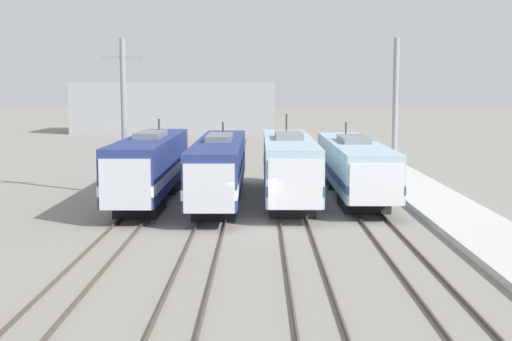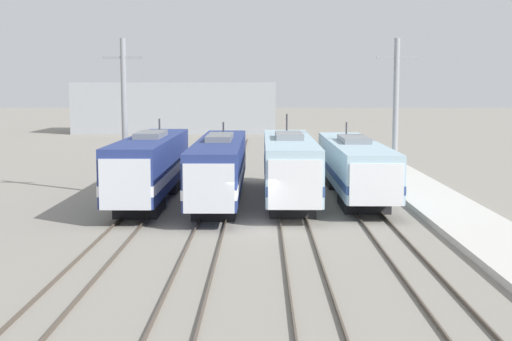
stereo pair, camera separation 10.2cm
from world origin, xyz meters
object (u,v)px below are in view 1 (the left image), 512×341
(locomotive_far_left, at_px, (150,167))
(locomotive_center_right, at_px, (289,167))
(locomotive_center_left, at_px, (219,168))
(catenary_tower_left, at_px, (124,115))
(catenary_tower_right, at_px, (395,115))
(locomotive_far_right, at_px, (354,166))

(locomotive_far_left, bearing_deg, locomotive_center_right, 0.63)
(locomotive_center_left, distance_m, locomotive_center_right, 4.30)
(locomotive_center_right, height_order, catenary_tower_left, catenary_tower_left)
(catenary_tower_left, bearing_deg, catenary_tower_right, 0.00)
(locomotive_center_right, relative_size, catenary_tower_left, 1.69)
(locomotive_far_right, bearing_deg, locomotive_far_left, -171.09)
(locomotive_center_right, bearing_deg, locomotive_far_left, -179.37)
(locomotive_far_right, relative_size, catenary_tower_left, 1.85)
(locomotive_center_left, xyz_separation_m, catenary_tower_left, (-6.39, 2.93, 3.15))
(locomotive_far_left, distance_m, locomotive_far_right, 13.05)
(locomotive_center_right, bearing_deg, locomotive_center_left, -178.79)
(locomotive_center_right, xyz_separation_m, catenary_tower_left, (-10.68, 2.84, 3.10))
(locomotive_center_left, distance_m, catenary_tower_left, 7.70)
(catenary_tower_right, bearing_deg, locomotive_center_left, -165.50)
(locomotive_center_left, bearing_deg, locomotive_center_right, 1.21)
(locomotive_center_left, relative_size, locomotive_center_right, 1.11)
(locomotive_far_left, xyz_separation_m, locomotive_far_right, (12.89, 2.02, -0.21))
(locomotive_far_right, height_order, catenary_tower_right, catenary_tower_right)
(locomotive_center_right, xyz_separation_m, catenary_tower_right, (7.03, 2.84, 3.10))
(locomotive_center_right, height_order, catenary_tower_right, catenary_tower_right)
(locomotive_center_left, bearing_deg, catenary_tower_right, 14.50)
(locomotive_center_left, bearing_deg, locomotive_far_right, 13.21)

